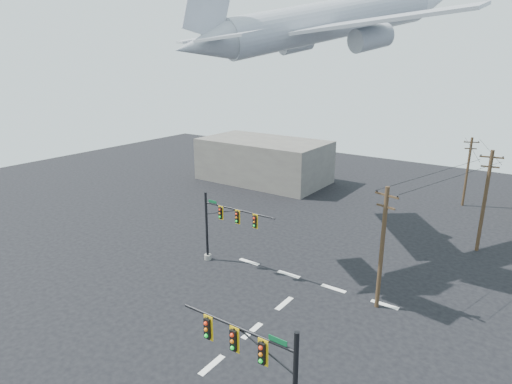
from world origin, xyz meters
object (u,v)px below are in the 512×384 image
Objects in this scene: signal_mast_near at (263,377)px; signal_mast_far at (222,226)px; utility_pole_c at (467,171)px; airliner at (332,21)px; utility_pole_a at (382,246)px; utility_pole_b at (485,200)px.

signal_mast_near is 0.90× the size of signal_mast_far.
utility_pole_c is 0.31× the size of airliner.
utility_pole_a reaches higher than utility_pole_c.
signal_mast_far is 0.81× the size of utility_pole_a.
signal_mast_near is at bearing -115.82° from utility_pole_c.
utility_pole_b is at bearing 81.17° from signal_mast_near.
utility_pole_a is 0.33× the size of airliner.
airliner is at bearing 153.16° from utility_pole_a.
airliner reaches higher than utility_pole_c.
signal_mast_near is at bearing -106.27° from utility_pole_b.
utility_pole_c is (0.87, 42.01, 0.67)m from signal_mast_near.
signal_mast_far is 0.87× the size of utility_pole_c.
utility_pole_c reaches higher than signal_mast_far.
signal_mast_near is 0.73× the size of utility_pole_a.
utility_pole_a is (13.12, 1.15, 1.11)m from signal_mast_far.
utility_pole_b is (4.46, 28.73, 1.24)m from signal_mast_near.
signal_mast_near is 0.69× the size of utility_pole_b.
signal_mast_far is 19.23m from airliner.
signal_mast_near is at bearing -45.17° from signal_mast_far.
utility_pole_a is 15.20m from utility_pole_b.
signal_mast_far is at bearing 176.37° from airliner.
airliner is at bearing 110.24° from signal_mast_near.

